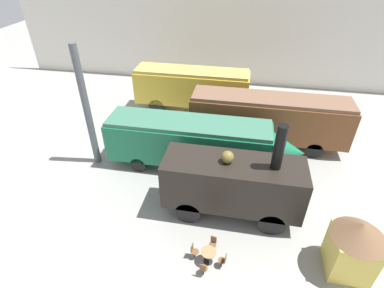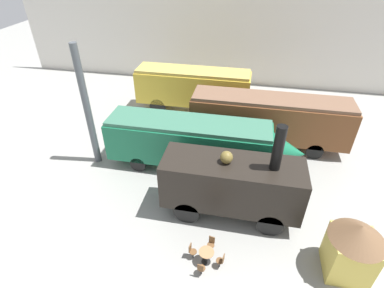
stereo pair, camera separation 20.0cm
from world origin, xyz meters
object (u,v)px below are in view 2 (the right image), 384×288
(steam_locomotive, at_px, (232,183))
(cafe_chair_0, at_px, (201,268))
(passenger_coach_vintage, at_px, (193,87))
(passenger_coach_wooden, at_px, (269,117))
(visitor_person, at_px, (174,172))
(streamlined_locomotive, at_px, (201,142))
(cafe_table_near, at_px, (206,255))
(ticket_kiosk, at_px, (353,247))

(steam_locomotive, height_order, cafe_chair_0, steam_locomotive)
(passenger_coach_vintage, height_order, passenger_coach_wooden, passenger_coach_vintage)
(cafe_chair_0, height_order, visitor_person, visitor_person)
(streamlined_locomotive, height_order, visitor_person, streamlined_locomotive)
(streamlined_locomotive, bearing_deg, passenger_coach_vintage, 104.88)
(steam_locomotive, height_order, cafe_table_near, steam_locomotive)
(steam_locomotive, xyz_separation_m, ticket_kiosk, (5.46, -2.53, -0.51))
(passenger_coach_wooden, relative_size, cafe_chair_0, 12.58)
(steam_locomotive, bearing_deg, visitor_person, 153.54)
(streamlined_locomotive, distance_m, ticket_kiosk, 9.94)
(passenger_coach_wooden, relative_size, streamlined_locomotive, 0.89)
(passenger_coach_wooden, bearing_deg, cafe_chair_0, -104.08)
(cafe_table_near, relative_size, ticket_kiosk, 0.25)
(passenger_coach_wooden, distance_m, steam_locomotive, 7.56)
(passenger_coach_vintage, distance_m, ticket_kiosk, 16.98)
(streamlined_locomotive, bearing_deg, steam_locomotive, -58.25)
(passenger_coach_wooden, distance_m, streamlined_locomotive, 5.58)
(passenger_coach_wooden, height_order, ticket_kiosk, passenger_coach_wooden)
(cafe_table_near, bearing_deg, steam_locomotive, 77.22)
(steam_locomotive, bearing_deg, cafe_table_near, -102.78)
(passenger_coach_vintage, bearing_deg, cafe_table_near, -76.39)
(ticket_kiosk, bearing_deg, cafe_chair_0, -166.38)
(passenger_coach_vintage, height_order, streamlined_locomotive, passenger_coach_vintage)
(passenger_coach_vintage, relative_size, steam_locomotive, 1.32)
(passenger_coach_wooden, xyz_separation_m, ticket_kiosk, (3.49, -9.84, -0.56))
(streamlined_locomotive, bearing_deg, ticket_kiosk, -38.81)
(cafe_chair_0, relative_size, visitor_person, 0.55)
(passenger_coach_wooden, bearing_deg, cafe_table_near, -104.34)
(streamlined_locomotive, height_order, cafe_table_near, streamlined_locomotive)
(ticket_kiosk, bearing_deg, cafe_table_near, -172.49)
(steam_locomotive, bearing_deg, passenger_coach_vintage, 110.85)
(streamlined_locomotive, height_order, steam_locomotive, steam_locomotive)
(cafe_chair_0, bearing_deg, passenger_coach_vintage, 22.56)
(streamlined_locomotive, xyz_separation_m, ticket_kiosk, (7.74, -6.23, -0.32))
(passenger_coach_vintage, relative_size, ticket_kiosk, 3.17)
(streamlined_locomotive, relative_size, ticket_kiosk, 4.11)
(passenger_coach_wooden, relative_size, cafe_table_near, 14.50)
(ticket_kiosk, bearing_deg, visitor_person, 154.48)
(passenger_coach_wooden, bearing_deg, streamlined_locomotive, -139.67)
(ticket_kiosk, bearing_deg, steam_locomotive, 155.10)
(passenger_coach_vintage, xyz_separation_m, cafe_chair_0, (3.43, -15.41, -1.80))
(passenger_coach_vintage, xyz_separation_m, ticket_kiosk, (9.77, -13.87, -0.63))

